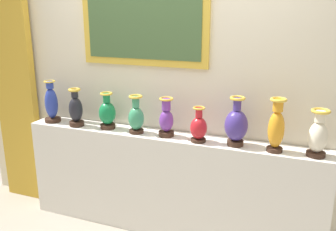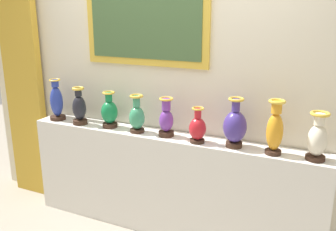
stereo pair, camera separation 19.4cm
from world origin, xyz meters
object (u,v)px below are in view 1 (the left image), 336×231
Objects in this scene: vase_violet at (166,120)px; vase_indigo at (236,125)px; vase_jade at (136,117)px; vase_onyx at (76,110)px; vase_crimson at (199,128)px; vase_ivory at (318,135)px; vase_amber at (276,127)px; vase_cobalt at (51,104)px; vase_emerald at (107,113)px.

vase_indigo is at bearing -1.12° from vase_violet.
vase_jade reaches higher than vase_violet.
vase_crimson is (1.18, -0.00, -0.03)m from vase_onyx.
vase_ivory is (2.07, 0.01, 0.01)m from vase_onyx.
vase_jade is 1.18m from vase_amber.
vase_ivory reaches higher than vase_violet.
vase_crimson is at bearing -1.26° from vase_cobalt.
vase_amber reaches higher than vase_jade.
vase_jade is (0.90, -0.01, -0.03)m from vase_cobalt.
vase_onyx is 1.05× the size of vase_violet.
vase_violet is 0.94× the size of vase_ivory.
vase_emerald is 0.99× the size of vase_jade.
vase_crimson is 0.61m from vase_amber.
vase_emerald is 1.47m from vase_amber.
vase_amber is (1.78, -0.00, 0.04)m from vase_onyx.
vase_crimson is 0.90m from vase_ivory.
vase_jade is 1.00× the size of vase_violet.
vase_emerald is at bearing 176.34° from vase_jade.
vase_onyx is 1.18m from vase_crimson.
vase_crimson is 0.70× the size of vase_amber.
vase_violet is 1.14× the size of vase_crimson.
vase_onyx is at bearing 179.98° from vase_amber.
vase_violet is 0.90m from vase_amber.
vase_onyx reaches higher than vase_emerald.
vase_emerald is at bearing 179.28° from vase_ivory.
vase_cobalt reaches higher than vase_violet.
vase_onyx is at bearing 179.83° from vase_crimson.
vase_amber reaches higher than vase_onyx.
vase_indigo reaches higher than vase_emerald.
vase_onyx is at bearing -179.61° from vase_ivory.
vase_cobalt is at bearing 179.65° from vase_ivory.
vase_ivory is (1.20, -0.02, 0.01)m from vase_violet.
vase_amber reaches higher than vase_cobalt.
vase_amber is at bearing -0.02° from vase_onyx.
vase_amber is at bearing -0.87° from vase_jade.
vase_violet is 1.20m from vase_ivory.
vase_onyx is 1.06× the size of vase_emerald.
vase_indigo reaches higher than vase_onyx.
vase_jade reaches higher than vase_emerald.
vase_amber is (0.90, -0.03, 0.05)m from vase_violet.
vase_crimson is (1.47, -0.03, -0.05)m from vase_cobalt.
vase_indigo is at bearing 4.83° from vase_crimson.
vase_violet is 0.30m from vase_crimson.
vase_emerald is at bearing 6.73° from vase_onyx.
vase_ivory is at bearing 1.13° from vase_crimson.
vase_violet is at bearing 178.88° from vase_indigo.
vase_emerald is at bearing 177.36° from vase_crimson.
vase_violet is at bearing -0.31° from vase_emerald.
vase_ivory is (0.90, 0.02, 0.04)m from vase_crimson.
vase_crimson is 0.74× the size of vase_indigo.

